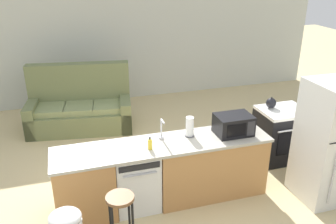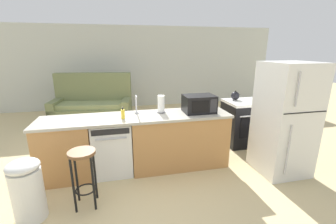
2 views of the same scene
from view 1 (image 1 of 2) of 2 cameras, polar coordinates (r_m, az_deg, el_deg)
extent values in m
plane|color=tan|center=(5.19, -2.26, -14.07)|extent=(24.00, 24.00, 0.00)
cube|color=beige|center=(8.52, -7.77, 10.49)|extent=(10.00, 0.06, 2.60)
cube|color=#B77F47|center=(4.84, -13.21, -11.60)|extent=(0.75, 0.62, 0.86)
cube|color=#B77F47|center=(5.18, 6.62, -8.59)|extent=(1.55, 0.62, 0.86)
cube|color=#ADA899|center=(4.75, -0.67, -5.28)|extent=(2.94, 0.66, 0.04)
cube|color=#49331C|center=(5.20, -0.63, -13.44)|extent=(2.86, 0.56, 0.08)
cube|color=white|center=(4.91, -5.21, -10.63)|extent=(0.58, 0.58, 0.84)
cube|color=black|center=(4.47, -4.57, -8.83)|extent=(0.52, 0.01, 0.08)
cylinder|color=#B2B2B7|center=(4.51, -4.49, -10.00)|extent=(0.44, 0.02, 0.02)
cube|color=black|center=(6.28, 17.54, -3.61)|extent=(0.76, 0.64, 0.85)
cube|color=black|center=(6.03, 19.28, -4.56)|extent=(0.53, 0.01, 0.43)
cylinder|color=silver|center=(5.92, 19.70, -2.69)|extent=(0.61, 0.03, 0.03)
cube|color=white|center=(6.10, 18.05, 0.17)|extent=(0.76, 0.64, 0.05)
torus|color=black|center=(5.91, 17.38, -0.32)|extent=(0.16, 0.16, 0.01)
torus|color=black|center=(6.10, 20.06, 0.06)|extent=(0.16, 0.16, 0.01)
torus|color=black|center=(6.10, 16.08, 0.60)|extent=(0.16, 0.16, 0.01)
torus|color=black|center=(6.29, 18.72, 0.94)|extent=(0.16, 0.16, 0.01)
cube|color=silver|center=(5.34, 24.54, -4.41)|extent=(0.72, 0.70, 1.72)
cylinder|color=#B2B2B7|center=(5.13, 24.87, -9.79)|extent=(0.02, 0.02, 0.75)
cube|color=black|center=(5.02, 10.45, -1.99)|extent=(0.50, 0.36, 0.28)
cube|color=black|center=(4.85, 10.94, -2.94)|extent=(0.27, 0.01, 0.18)
cube|color=#2D2D33|center=(4.95, 13.15, -2.60)|extent=(0.11, 0.01, 0.21)
cylinder|color=silver|center=(4.86, -1.07, -4.12)|extent=(0.07, 0.07, 0.03)
cylinder|color=silver|center=(4.79, -1.09, -2.58)|extent=(0.02, 0.02, 0.26)
cylinder|color=silver|center=(4.68, -0.86, -1.50)|extent=(0.02, 0.14, 0.02)
cylinder|color=#4C4C51|center=(4.94, 3.47, -3.78)|extent=(0.14, 0.14, 0.01)
cylinder|color=white|center=(4.88, 3.51, -2.31)|extent=(0.11, 0.11, 0.27)
cylinder|color=yellow|center=(4.57, -2.90, -5.21)|extent=(0.06, 0.06, 0.14)
cylinder|color=black|center=(4.53, -2.92, -4.24)|extent=(0.02, 0.02, 0.04)
sphere|color=black|center=(6.07, 16.20, 1.40)|extent=(0.17, 0.17, 0.17)
sphere|color=black|center=(6.04, 16.30, 2.23)|extent=(0.03, 0.03, 0.03)
cone|color=black|center=(6.11, 16.86, 1.62)|extent=(0.08, 0.04, 0.06)
cylinder|color=brown|center=(4.08, -7.72, -13.50)|extent=(0.32, 0.32, 0.04)
cylinder|color=black|center=(4.39, -9.22, -16.74)|extent=(0.03, 0.03, 0.70)
cylinder|color=black|center=(4.41, -6.22, -16.31)|extent=(0.03, 0.03, 0.70)
ellipsoid|color=white|center=(4.01, -16.21, -15.98)|extent=(0.35, 0.35, 0.14)
cube|color=#667047|center=(7.33, -13.80, -1.12)|extent=(2.11, 1.20, 0.42)
cube|color=#667047|center=(7.47, -13.90, 2.88)|extent=(2.01, 0.54, 1.27)
cube|color=#667047|center=(7.44, -20.77, -0.78)|extent=(0.34, 0.92, 0.62)
cube|color=#667047|center=(7.24, -6.79, -0.02)|extent=(0.34, 0.92, 0.62)
cube|color=#7D8959|center=(7.26, -18.35, 0.43)|extent=(0.65, 0.71, 0.12)
cube|color=#7D8959|center=(7.18, -14.04, 0.68)|extent=(0.65, 0.71, 0.12)
cube|color=#7D8959|center=(7.13, -9.65, 0.93)|extent=(0.65, 0.71, 0.12)
camera|label=2|loc=(1.67, 26.57, -27.89)|focal=24.00mm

